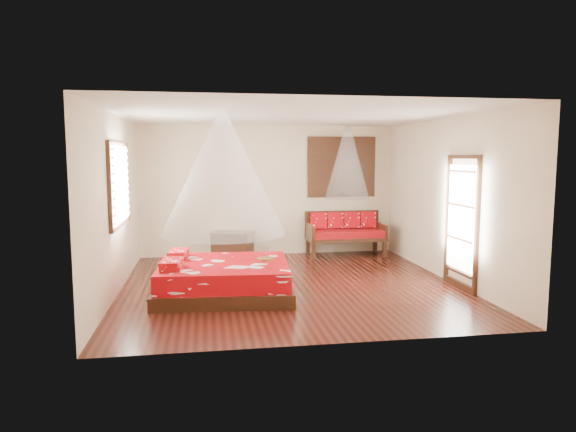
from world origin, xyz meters
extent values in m
cube|color=black|center=(0.00, 0.00, -0.01)|extent=(5.50, 5.50, 0.02)
cube|color=white|center=(0.00, 0.00, 2.81)|extent=(5.50, 5.50, 0.02)
cube|color=beige|center=(-2.76, 0.00, 1.40)|extent=(0.02, 5.50, 2.80)
cube|color=beige|center=(2.76, 0.00, 1.40)|extent=(0.02, 5.50, 2.80)
cube|color=beige|center=(0.00, 2.76, 1.40)|extent=(5.50, 0.02, 2.80)
cube|color=beige|center=(0.00, -2.76, 1.40)|extent=(5.50, 0.02, 2.80)
cube|color=black|center=(-1.09, -0.40, 0.10)|extent=(2.18, 2.00, 0.20)
cube|color=#A6050C|center=(-1.09, -0.40, 0.35)|extent=(2.07, 1.89, 0.30)
cube|color=#A6050C|center=(-1.87, -0.73, 0.57)|extent=(0.33, 0.56, 0.14)
cube|color=#A6050C|center=(-1.82, 0.04, 0.57)|extent=(0.33, 0.56, 0.14)
cube|color=black|center=(0.83, 1.99, 0.21)|extent=(0.08, 0.08, 0.42)
cube|color=black|center=(2.37, 1.99, 0.21)|extent=(0.08, 0.08, 0.42)
cube|color=black|center=(0.83, 2.61, 0.21)|extent=(0.08, 0.08, 0.42)
cube|color=black|center=(2.37, 2.61, 0.21)|extent=(0.08, 0.08, 0.42)
cube|color=black|center=(1.60, 2.30, 0.38)|extent=(1.66, 0.74, 0.08)
cube|color=maroon|center=(1.60, 2.30, 0.49)|extent=(1.60, 0.68, 0.14)
cube|color=black|center=(1.60, 2.63, 0.67)|extent=(1.66, 0.06, 0.55)
cube|color=black|center=(0.81, 2.30, 0.54)|extent=(0.06, 0.74, 0.30)
cube|color=black|center=(2.39, 2.30, 0.54)|extent=(0.06, 0.74, 0.30)
cube|color=#A6050C|center=(1.05, 2.51, 0.74)|extent=(0.35, 0.19, 0.37)
cube|color=#A6050C|center=(1.42, 2.51, 0.74)|extent=(0.35, 0.19, 0.37)
cube|color=#A6050C|center=(1.78, 2.51, 0.74)|extent=(0.35, 0.19, 0.37)
cube|color=#A6050C|center=(2.15, 2.51, 0.74)|extent=(0.35, 0.19, 0.37)
cube|color=black|center=(-0.82, 2.45, 0.26)|extent=(0.92, 0.79, 0.51)
cube|color=black|center=(-0.82, 2.45, 0.54)|extent=(0.97, 0.84, 0.05)
cube|color=black|center=(1.60, 2.72, 1.90)|extent=(1.52, 0.06, 1.32)
cube|color=black|center=(1.60, 2.71, 1.90)|extent=(1.35, 0.04, 1.10)
cube|color=black|center=(-2.72, 0.20, 1.70)|extent=(0.08, 1.74, 1.34)
cube|color=silver|center=(-2.68, 0.20, 1.70)|extent=(0.04, 1.54, 1.10)
cube|color=black|center=(2.72, -0.60, 1.05)|extent=(0.08, 1.02, 2.16)
cube|color=white|center=(2.70, -0.60, 1.15)|extent=(0.03, 0.82, 1.70)
cylinder|color=brown|center=(-0.45, -0.28, 0.52)|extent=(0.27, 0.27, 0.03)
cone|color=white|center=(-1.09, -0.40, 1.85)|extent=(1.90, 1.90, 1.80)
cone|color=white|center=(1.60, 2.25, 2.00)|extent=(0.93, 0.93, 1.50)
camera|label=1|loc=(-1.37, -8.27, 2.15)|focal=32.00mm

